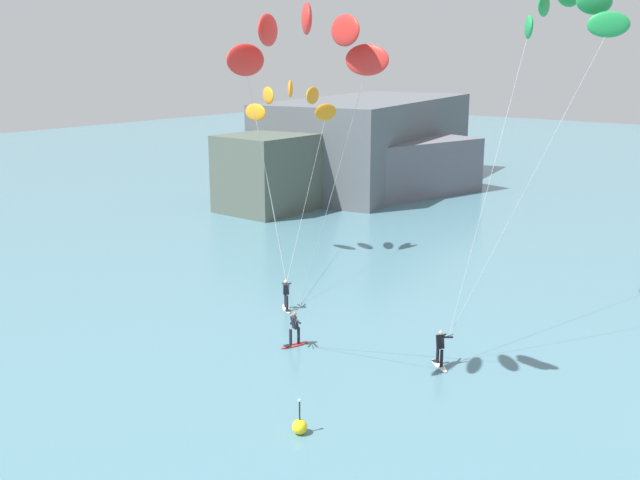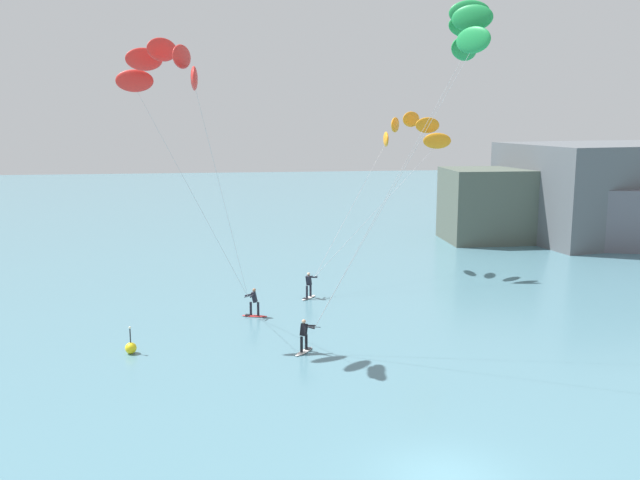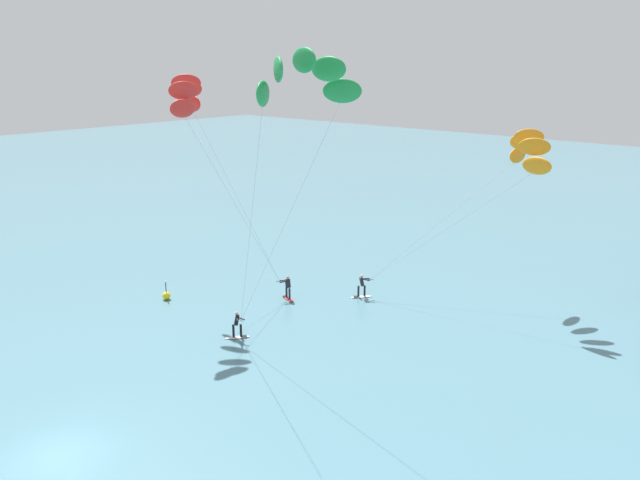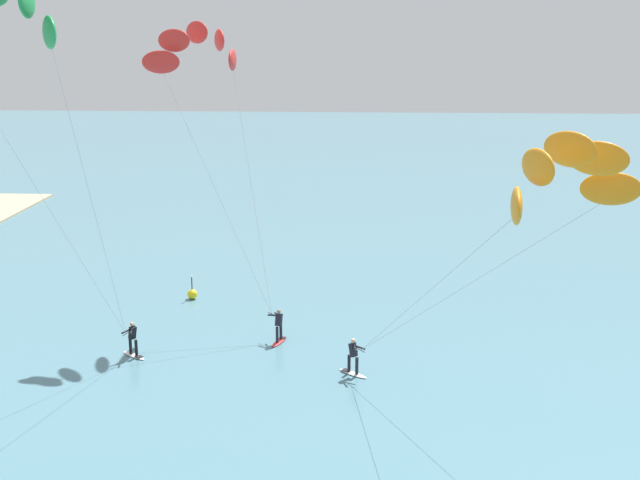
% 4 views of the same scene
% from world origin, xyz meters
% --- Properties ---
extents(ground_plane, '(240.00, 240.00, 0.00)m').
position_xyz_m(ground_plane, '(0.00, 0.00, 0.00)').
color(ground_plane, slate).
extents(kitesurfer_nearshore, '(9.17, 5.50, 16.49)m').
position_xyz_m(kitesurfer_nearshore, '(3.78, 11.02, 14.66)').
color(kitesurfer_nearshore, white).
rests_on(kitesurfer_nearshore, ground).
extents(kitesurfer_mid_water, '(7.53, 7.19, 15.10)m').
position_xyz_m(kitesurfer_mid_water, '(-9.42, 15.11, 13.32)').
color(kitesurfer_mid_water, red).
rests_on(kitesurfer_mid_water, ground).
extents(kitesurfer_far_out, '(11.22, 10.06, 11.70)m').
position_xyz_m(kitesurfer_far_out, '(6.25, 29.31, 10.03)').
color(kitesurfer_far_out, white).
rests_on(kitesurfer_far_out, ground).
extents(marker_buoy, '(0.56, 0.56, 1.38)m').
position_xyz_m(marker_buoy, '(-11.54, 13.74, 0.30)').
color(marker_buoy, yellow).
rests_on(marker_buoy, ground).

